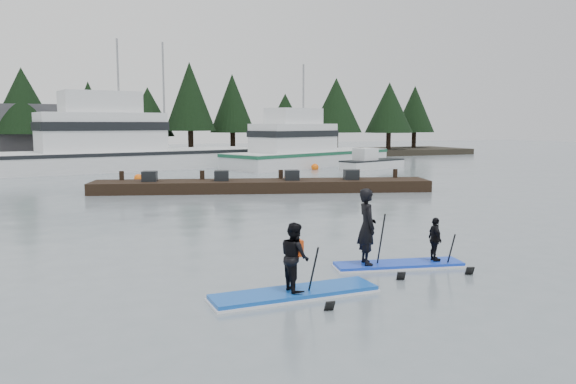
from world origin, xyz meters
name	(u,v)px	position (x,y,z in m)	size (l,w,h in m)	color
ground	(383,266)	(0.00, 0.00, 0.00)	(160.00, 160.00, 0.00)	slate
far_shore	(142,157)	(0.00, 42.00, 0.30)	(70.00, 8.00, 0.60)	#2D281E
treeline	(142,160)	(0.00, 42.00, 0.00)	(60.00, 4.00, 8.00)	black
fishing_boat_large	(126,158)	(-2.52, 31.54, 0.81)	(19.59, 8.76, 10.54)	white
fishing_boat_medium	(306,158)	(11.07, 29.45, 0.64)	(15.52, 9.89, 8.88)	white
skiff	(372,164)	(14.73, 25.37, 0.33)	(5.60, 1.68, 0.65)	white
floating_dock	(262,186)	(2.27, 15.02, 0.28)	(16.65, 2.22, 0.55)	black
buoy_c	(315,170)	(10.30, 26.08, 0.00)	(0.56, 0.56, 0.56)	#FF630C
buoy_d	(289,182)	(5.12, 18.45, 0.00)	(0.62, 0.62, 0.62)	#FF630C
buoy_b	(138,180)	(-2.76, 22.82, 0.00)	(0.50, 0.50, 0.50)	#FF630C
paddleboard_solo	(295,272)	(-2.85, -1.35, 0.50)	(3.35, 1.10, 1.89)	blue
paddleboard_duo	(388,239)	(0.06, -0.11, 0.68)	(3.12, 1.52, 2.44)	blue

